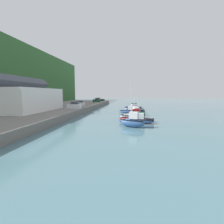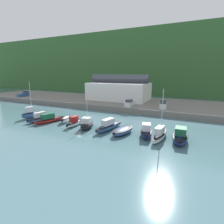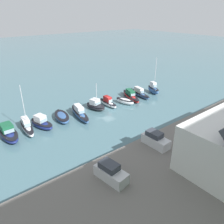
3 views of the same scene
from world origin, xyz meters
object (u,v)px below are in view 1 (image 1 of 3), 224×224
object	(u,v)px
moored_boat_2	(137,118)
pickup_truck_1	(100,99)
moored_boat_8	(133,109)
moored_boat_9	(135,108)
moored_boat_3	(129,116)
parked_car_2	(97,100)
moored_boat_4	(135,114)
person_on_quay	(94,101)
moored_boat_1	(136,120)
parked_car_1	(79,104)
moored_boat_6	(132,111)
moored_boat_10	(133,107)
moored_boat_5	(136,113)
moored_boat_7	(135,111)
parked_car_0	(74,106)
moored_boat_0	(133,121)

from	to	relation	value
moored_boat_2	pickup_truck_1	distance (m)	71.68
moored_boat_8	moored_boat_9	size ratio (longest dim) A/B	0.67
moored_boat_3	parked_car_2	size ratio (longest dim) A/B	1.08
moored_boat_4	person_on_quay	bearing A→B (deg)	28.20
moored_boat_1	parked_car_1	bearing A→B (deg)	47.19
moored_boat_6	moored_boat_9	world-z (taller)	moored_boat_9
moored_boat_3	moored_boat_9	bearing A→B (deg)	-21.27
moored_boat_9	moored_boat_10	xyz separation A→B (m)	(3.29, 0.57, 0.06)
moored_boat_3	parked_car_1	xyz separation A→B (m)	(18.98, 18.82, 1.82)
moored_boat_5	parked_car_1	world-z (taller)	moored_boat_5
moored_boat_7	moored_boat_8	world-z (taller)	moored_boat_8
moored_boat_3	pickup_truck_1	distance (m)	67.86
moored_boat_7	parked_car_2	xyz separation A→B (m)	(33.87, 20.02, 1.91)
moored_boat_5	moored_boat_10	xyz separation A→B (m)	(18.26, 0.68, 0.08)
moored_boat_10	parked_car_2	bearing A→B (deg)	37.76
moored_boat_3	moored_boat_5	size ratio (longest dim) A/B	0.80
parked_car_2	parked_car_1	bearing A→B (deg)	172.21
parked_car_0	person_on_quay	bearing A→B (deg)	-0.95
moored_boat_4	moored_boat_5	bearing A→B (deg)	-3.48
parked_car_2	pickup_truck_1	distance (m)	16.04
moored_boat_0	moored_boat_1	size ratio (longest dim) A/B	1.18
moored_boat_0	person_on_quay	distance (m)	53.31
moored_boat_3	moored_boat_6	xyz separation A→B (m)	(11.68, -0.70, 0.14)
moored_boat_4	moored_boat_10	bearing A→B (deg)	1.07
moored_boat_10	moored_boat_9	bearing A→B (deg)	-171.72
moored_boat_8	parked_car_2	bearing A→B (deg)	17.29
moored_boat_9	pickup_truck_1	world-z (taller)	moored_boat_9
moored_boat_6	moored_boat_7	bearing A→B (deg)	-7.25
moored_boat_0	moored_boat_8	distance (m)	30.08
moored_boat_10	moored_boat_5	bearing A→B (deg)	-179.38
moored_boat_3	moored_boat_10	world-z (taller)	moored_boat_10
moored_boat_0	moored_boat_5	xyz separation A→B (m)	(17.64, -0.85, -0.27)
moored_boat_1	moored_boat_2	size ratio (longest dim) A/B	0.93
moored_boat_6	pickup_truck_1	bearing A→B (deg)	31.08
moored_boat_5	parked_car_0	bearing A→B (deg)	68.76
moored_boat_1	moored_boat_2	world-z (taller)	moored_boat_1
moored_boat_1	moored_boat_10	size ratio (longest dim) A/B	1.16
moored_boat_4	person_on_quay	size ratio (longest dim) A/B	2.61
moored_boat_1	moored_boat_6	world-z (taller)	moored_boat_6
moored_boat_1	parked_car_1	xyz separation A→B (m)	(25.23, 20.49, 1.75)
moored_boat_4	moored_boat_6	xyz separation A→B (m)	(7.94, 0.91, 0.06)
moored_boat_0	parked_car_2	world-z (taller)	moored_boat_0
moored_boat_5	parked_car_2	size ratio (longest dim) A/B	1.36
moored_boat_10	person_on_quay	bearing A→B (deg)	51.75
moored_boat_1	moored_boat_8	world-z (taller)	moored_boat_8
moored_boat_7	parked_car_0	bearing A→B (deg)	118.54
moored_boat_4	moored_boat_8	size ratio (longest dim) A/B	0.95
moored_boat_5	moored_boat_9	bearing A→B (deg)	-13.70
moored_boat_5	moored_boat_8	size ratio (longest dim) A/B	1.02
parked_car_2	moored_boat_8	bearing A→B (deg)	-153.29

